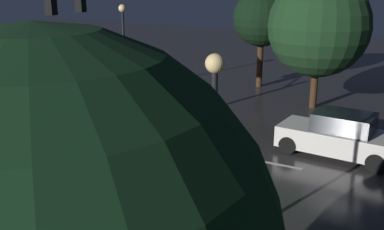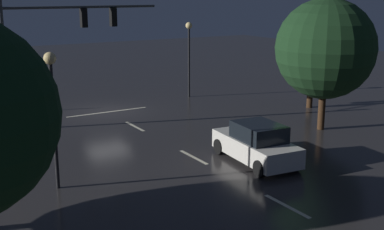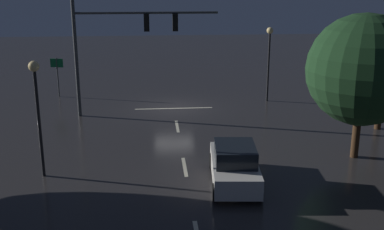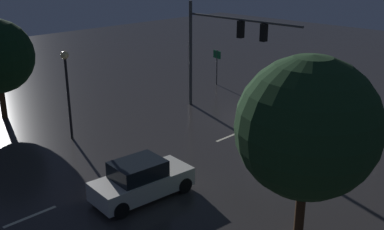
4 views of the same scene
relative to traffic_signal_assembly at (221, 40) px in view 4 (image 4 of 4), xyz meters
name	(u,v)px [view 4 (image 4 of 4)]	position (x,y,z in m)	size (l,w,h in m)	color
ground_plane	(271,119)	(-3.11, -1.34, -4.79)	(80.00, 80.00, 0.00)	#2D2B2B
traffic_signal_assembly	(221,40)	(0.00, 0.00, 0.00)	(8.51, 0.47, 6.96)	#383A3D
lane_dash_far	(229,136)	(-3.11, 2.66, -4.79)	(2.20, 0.16, 0.01)	beige
lane_dash_mid	(148,169)	(-3.11, 8.66, -4.79)	(2.20, 0.16, 0.01)	beige
lane_dash_near	(30,217)	(-3.11, 14.66, -4.79)	(2.20, 0.16, 0.01)	beige
stop_bar	(270,120)	(-3.11, -1.19, -4.79)	(5.00, 0.16, 0.01)	beige
car_approaching	(141,180)	(-5.01, 10.56, -4.00)	(2.23, 4.49, 1.70)	silver
street_lamp_right_kerb	(67,78)	(2.93, 9.13, -1.32)	(0.44, 0.44, 4.95)	black
route_sign	(217,60)	(4.84, -5.02, -2.80)	(0.89, 0.25, 2.76)	#383A3D
tree_left_near	(307,127)	(-11.15, 8.12, -0.64)	(5.04, 5.04, 6.69)	#382314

